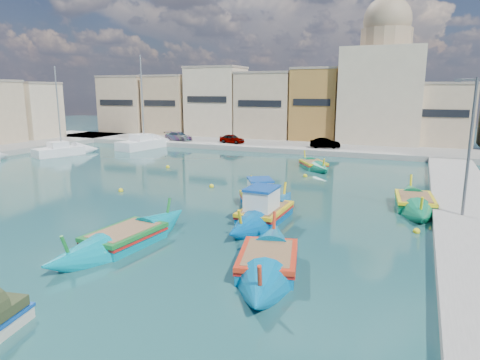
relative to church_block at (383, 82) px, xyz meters
The scene contains 15 objects.
ground 42.08m from the church_block, 104.04° to the right, with size 160.00×160.00×0.00m, color #123337.
north_quay 15.16m from the church_block, 141.34° to the right, with size 80.00×8.00×0.60m, color gray.
north_townhouses 4.81m from the church_block, 169.17° to the right, with size 83.20×7.87×10.19m.
church_block is the anchor object (origin of this frame).
quay_street_lamp 35.04m from the church_block, 77.65° to the right, with size 1.18×0.16×8.00m.
parked_cars 21.15m from the church_block, 151.45° to the right, with size 24.05×2.11×1.18m.
luzzu_turquoise_cabin 38.60m from the church_block, 94.43° to the right, with size 2.40×9.84×3.14m.
luzzu_blue_cabin 36.14m from the church_block, 96.97° to the right, with size 5.87×8.03×2.89m.
luzzu_cyan_mid 32.92m from the church_block, 80.98° to the right, with size 3.13×9.31×2.70m.
luzzu_green 22.08m from the church_block, 101.87° to the right, with size 5.61×7.24×2.33m.
luzzu_blue_south 45.52m from the church_block, 99.99° to the right, with size 3.12×9.73×2.76m.
luzzu_cyan_south 44.96m from the church_block, 90.57° to the right, with size 4.32×9.20×2.77m.
yacht_north 31.25m from the church_block, 154.70° to the right, with size 4.21×9.72×12.56m.
yacht_midnorth 39.90m from the church_block, 145.79° to the right, with size 4.75×7.91×10.76m.
mooring_buoys 34.40m from the church_block, 104.50° to the right, with size 22.79×16.93×0.36m.
Camera 1 is at (14.95, -20.01, 7.34)m, focal length 32.00 mm.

